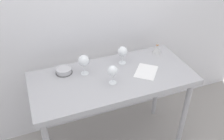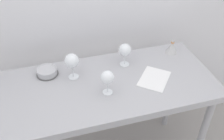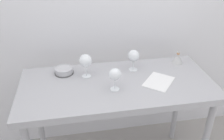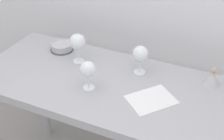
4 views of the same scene
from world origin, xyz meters
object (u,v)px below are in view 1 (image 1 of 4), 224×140
(wine_glass_far_right, at_px, (123,52))
(tasting_sheet_upper, at_px, (146,71))
(wine_glass_near_center, at_px, (113,71))
(wine_glass_far_left, at_px, (84,61))
(tasting_bowl, at_px, (64,70))
(decanter_funnel, at_px, (157,49))

(wine_glass_far_right, bearing_deg, tasting_sheet_upper, -55.93)
(wine_glass_near_center, height_order, wine_glass_far_right, wine_glass_far_right)
(wine_glass_far_left, bearing_deg, tasting_bowl, 155.27)
(wine_glass_near_center, height_order, tasting_sheet_upper, wine_glass_near_center)
(wine_glass_near_center, bearing_deg, decanter_funnel, 27.36)
(decanter_funnel, bearing_deg, tasting_bowl, -179.01)
(wine_glass_near_center, height_order, wine_glass_far_left, wine_glass_far_left)
(wine_glass_near_center, xyz_separation_m, wine_glass_far_left, (-0.18, 0.21, 0.01))
(wine_glass_near_center, relative_size, tasting_sheet_upper, 0.71)
(wine_glass_far_right, xyz_separation_m, decanter_funnel, (0.39, 0.05, -0.08))
(wine_glass_far_left, relative_size, tasting_bowl, 1.23)
(tasting_sheet_upper, bearing_deg, decanter_funnel, 85.94)
(tasting_sheet_upper, relative_size, decanter_funnel, 1.88)
(wine_glass_near_center, relative_size, wine_glass_far_left, 0.90)
(wine_glass_far_right, bearing_deg, wine_glass_near_center, -127.62)
(wine_glass_far_right, bearing_deg, decanter_funnel, 7.58)
(wine_glass_far_right, relative_size, tasting_bowl, 1.15)
(wine_glass_far_left, height_order, wine_glass_far_right, wine_glass_far_left)
(wine_glass_near_center, distance_m, wine_glass_far_right, 0.32)
(wine_glass_near_center, bearing_deg, tasting_bowl, 140.19)
(wine_glass_far_left, distance_m, tasting_sheet_upper, 0.55)
(tasting_bowl, bearing_deg, wine_glass_far_left, -24.73)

